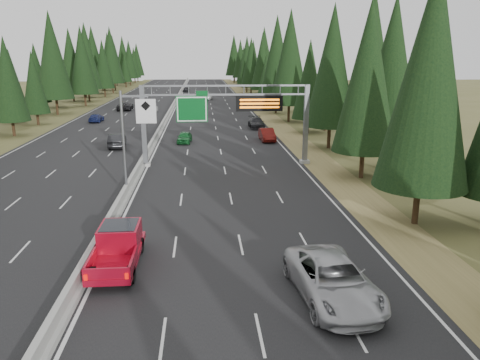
# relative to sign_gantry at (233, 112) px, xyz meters

# --- Properties ---
(road) EXTENTS (32.00, 260.00, 0.08)m
(road) POSITION_rel_sign_gantry_xyz_m (-8.92, 45.12, -5.23)
(road) COLOR black
(road) RESTS_ON ground
(shoulder_right) EXTENTS (3.60, 260.00, 0.06)m
(shoulder_right) POSITION_rel_sign_gantry_xyz_m (8.88, 45.12, -5.24)
(shoulder_right) COLOR olive
(shoulder_right) RESTS_ON ground
(shoulder_left) EXTENTS (3.60, 260.00, 0.06)m
(shoulder_left) POSITION_rel_sign_gantry_xyz_m (-26.72, 45.12, -5.24)
(shoulder_left) COLOR #4F4F25
(shoulder_left) RESTS_ON ground
(median_barrier) EXTENTS (0.70, 260.00, 0.85)m
(median_barrier) POSITION_rel_sign_gantry_xyz_m (-8.92, 45.12, -4.85)
(median_barrier) COLOR gray
(median_barrier) RESTS_ON road
(sign_gantry) EXTENTS (16.75, 0.98, 7.80)m
(sign_gantry) POSITION_rel_sign_gantry_xyz_m (0.00, 0.00, 0.00)
(sign_gantry) COLOR slate
(sign_gantry) RESTS_ON road
(hov_sign_pole) EXTENTS (2.80, 0.50, 8.00)m
(hov_sign_pole) POSITION_rel_sign_gantry_xyz_m (-8.33, -9.92, -0.54)
(hov_sign_pole) COLOR slate
(hov_sign_pole) RESTS_ON road
(tree_row_right) EXTENTS (12.50, 246.55, 18.91)m
(tree_row_right) POSITION_rel_sign_gantry_xyz_m (13.15, 38.98, 4.03)
(tree_row_right) COLOR black
(tree_row_right) RESTS_ON ground
(tree_row_left) EXTENTS (12.23, 245.29, 18.77)m
(tree_row_left) POSITION_rel_sign_gantry_xyz_m (-30.96, 40.15, 4.20)
(tree_row_left) COLOR black
(tree_row_left) RESTS_ON ground
(silver_minivan) EXTENTS (3.63, 6.88, 1.84)m
(silver_minivan) POSITION_rel_sign_gantry_xyz_m (2.62, -26.88, -4.27)
(silver_minivan) COLOR #A5A5AA
(silver_minivan) RESTS_ON road
(red_pickup) EXTENTS (2.13, 5.97, 1.94)m
(red_pickup) POSITION_rel_sign_gantry_xyz_m (-7.42, -22.30, -4.11)
(red_pickup) COLOR black
(red_pickup) RESTS_ON road
(car_ahead_green) EXTENTS (1.94, 4.13, 1.37)m
(car_ahead_green) POSITION_rel_sign_gantry_xyz_m (-5.17, 12.60, -4.51)
(car_ahead_green) COLOR #155F28
(car_ahead_green) RESTS_ON road
(car_ahead_dkred) EXTENTS (1.76, 4.79, 1.57)m
(car_ahead_dkred) POSITION_rel_sign_gantry_xyz_m (5.25, 13.06, -4.41)
(car_ahead_dkred) COLOR #5C100D
(car_ahead_dkred) RESTS_ON road
(car_ahead_dkgrey) EXTENTS (2.23, 5.37, 1.55)m
(car_ahead_dkgrey) POSITION_rel_sign_gantry_xyz_m (5.19, 24.14, -4.41)
(car_ahead_dkgrey) COLOR black
(car_ahead_dkgrey) RESTS_ON road
(car_ahead_white) EXTENTS (2.77, 5.60, 1.53)m
(car_ahead_white) POSITION_rel_sign_gantry_xyz_m (-1.67, 71.79, -4.42)
(car_ahead_white) COLOR white
(car_ahead_white) RESTS_ON road
(car_ahead_far) EXTENTS (2.08, 4.49, 1.49)m
(car_ahead_far) POSITION_rel_sign_gantry_xyz_m (-7.42, 98.29, -4.44)
(car_ahead_far) COLOR black
(car_ahead_far) RESTS_ON road
(car_onc_near) EXTENTS (1.98, 4.96, 1.60)m
(car_onc_near) POSITION_rel_sign_gantry_xyz_m (-13.00, 10.18, -4.39)
(car_onc_near) COLOR black
(car_onc_near) RESTS_ON road
(car_onc_blue) EXTENTS (1.87, 4.50, 1.30)m
(car_onc_blue) POSITION_rel_sign_gantry_xyz_m (-20.21, 32.86, -4.54)
(car_onc_blue) COLOR navy
(car_onc_blue) RESTS_ON road
(car_onc_white) EXTENTS (1.64, 3.83, 1.29)m
(car_onc_white) POSITION_rel_sign_gantry_xyz_m (-12.21, 47.00, -4.54)
(car_onc_white) COLOR white
(car_onc_white) RESTS_ON road
(car_onc_far) EXTENTS (2.86, 5.99, 1.65)m
(car_onc_far) POSITION_rel_sign_gantry_xyz_m (-18.11, 49.85, -4.36)
(car_onc_far) COLOR black
(car_onc_far) RESTS_ON road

